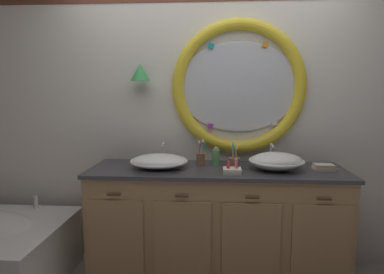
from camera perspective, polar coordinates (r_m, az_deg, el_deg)
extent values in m
cube|color=silver|center=(2.97, 3.20, 3.37)|extent=(6.40, 0.08, 2.60)
ellipsoid|color=silver|center=(2.91, 7.95, 8.48)|extent=(1.04, 0.02, 0.77)
torus|color=yellow|center=(2.91, 7.95, 8.48)|extent=(1.15, 0.10, 1.15)
cube|color=orange|center=(2.98, 18.12, 8.59)|extent=(0.05, 0.01, 0.05)
cube|color=orange|center=(2.95, 12.38, 15.20)|extent=(0.05, 0.01, 0.05)
cube|color=teal|center=(2.92, 3.26, 15.27)|extent=(0.05, 0.01, 0.05)
cube|color=yellow|center=(2.91, -2.43, 8.95)|extent=(0.05, 0.01, 0.05)
cube|color=purple|center=(2.91, 3.07, 1.85)|extent=(0.05, 0.01, 0.05)
cube|color=silver|center=(2.95, 13.90, 2.33)|extent=(0.05, 0.01, 0.05)
cylinder|color=#4C3823|center=(2.95, -8.64, 11.18)|extent=(0.02, 0.09, 0.02)
cone|color=green|center=(2.90, -8.85, 10.84)|extent=(0.17, 0.17, 0.14)
cube|color=tan|center=(2.84, 4.17, -14.71)|extent=(1.99, 0.60, 0.89)
cube|color=#38383D|center=(2.69, 4.27, -5.64)|extent=(2.03, 0.64, 0.03)
cube|color=#38383D|center=(2.99, 4.24, -5.74)|extent=(1.99, 0.02, 0.11)
cube|color=tan|center=(2.67, -12.88, -17.38)|extent=(0.42, 0.02, 0.68)
cylinder|color=#422D1E|center=(2.52, -13.22, -9.61)|extent=(0.10, 0.01, 0.01)
cube|color=tan|center=(2.58, -1.66, -18.14)|extent=(0.42, 0.02, 0.68)
cylinder|color=#422D1E|center=(2.43, -1.73, -10.12)|extent=(0.10, 0.01, 0.01)
cube|color=tan|center=(2.58, 10.00, -18.23)|extent=(0.42, 0.02, 0.68)
cylinder|color=#422D1E|center=(2.43, 10.25, -10.22)|extent=(0.10, 0.01, 0.01)
cube|color=tan|center=(2.68, 21.19, -17.65)|extent=(0.42, 0.02, 0.68)
cylinder|color=#422D1E|center=(2.53, 21.71, -9.91)|extent=(0.10, 0.01, 0.01)
cylinder|color=silver|center=(3.33, -25.15, -10.06)|extent=(0.04, 0.04, 0.11)
ellipsoid|color=white|center=(2.69, -5.65, -4.13)|extent=(0.44, 0.34, 0.11)
torus|color=white|center=(2.68, -5.65, -4.07)|extent=(0.46, 0.46, 0.02)
cylinder|color=silver|center=(2.68, -5.65, -4.07)|extent=(0.03, 0.03, 0.01)
ellipsoid|color=white|center=(2.69, 14.22, -4.04)|extent=(0.41, 0.32, 0.14)
torus|color=white|center=(2.69, 14.22, -3.96)|extent=(0.43, 0.43, 0.02)
cylinder|color=silver|center=(2.69, 14.22, -3.96)|extent=(0.03, 0.03, 0.01)
cylinder|color=silver|center=(2.94, -4.80, -3.99)|extent=(0.05, 0.05, 0.02)
cylinder|color=silver|center=(2.93, -4.82, -2.49)|extent=(0.02, 0.02, 0.14)
sphere|color=silver|center=(2.91, -4.84, -1.17)|extent=(0.03, 0.03, 0.03)
cylinder|color=silver|center=(2.87, -4.98, -1.32)|extent=(0.02, 0.10, 0.02)
cylinder|color=silver|center=(2.95, -6.32, -3.58)|extent=(0.04, 0.04, 0.06)
cylinder|color=silver|center=(2.93, -3.28, -3.64)|extent=(0.04, 0.04, 0.06)
cube|color=silver|center=(2.94, -6.33, -2.93)|extent=(0.05, 0.01, 0.01)
cube|color=silver|center=(2.92, -3.29, -2.98)|extent=(0.05, 0.01, 0.01)
cylinder|color=silver|center=(2.95, 13.31, -4.16)|extent=(0.05, 0.05, 0.02)
cylinder|color=silver|center=(2.93, 13.36, -2.62)|extent=(0.02, 0.02, 0.14)
sphere|color=silver|center=(2.92, 13.40, -1.26)|extent=(0.03, 0.03, 0.03)
cylinder|color=silver|center=(2.86, 13.58, -1.43)|extent=(0.02, 0.11, 0.02)
cylinder|color=silver|center=(2.93, 11.80, -3.78)|extent=(0.04, 0.04, 0.06)
cylinder|color=silver|center=(2.96, 14.83, -3.77)|extent=(0.04, 0.04, 0.06)
cube|color=silver|center=(2.92, 11.82, -3.12)|extent=(0.05, 0.01, 0.01)
cube|color=silver|center=(2.95, 14.86, -3.13)|extent=(0.05, 0.01, 0.01)
cylinder|color=#996647|center=(2.76, 1.48, -3.86)|extent=(0.07, 0.07, 0.10)
torus|color=#996647|center=(2.75, 1.48, -2.80)|extent=(0.08, 0.08, 0.01)
cylinder|color=#19ADB2|center=(2.75, 1.83, -2.79)|extent=(0.04, 0.03, 0.19)
cube|color=white|center=(2.73, 1.84, -0.64)|extent=(0.02, 0.03, 0.03)
cylinder|color=purple|center=(2.75, 1.23, -2.85)|extent=(0.03, 0.04, 0.18)
cube|color=white|center=(2.74, 1.23, -0.80)|extent=(0.02, 0.03, 0.03)
cylinder|color=#996647|center=(2.67, 7.20, -4.52)|extent=(0.09, 0.09, 0.09)
torus|color=#996647|center=(2.66, 7.21, -3.61)|extent=(0.09, 0.09, 0.01)
cylinder|color=orange|center=(2.65, 7.62, -3.61)|extent=(0.03, 0.03, 0.15)
cube|color=white|center=(2.64, 7.66, -1.76)|extent=(0.02, 0.02, 0.03)
cylinder|color=pink|center=(2.67, 6.96, -3.43)|extent=(0.01, 0.04, 0.16)
cube|color=white|center=(2.66, 6.99, -1.50)|extent=(0.02, 0.02, 0.03)
cylinder|color=#19ADB2|center=(2.63, 7.11, -3.28)|extent=(0.02, 0.03, 0.19)
cube|color=white|center=(2.61, 7.15, -1.00)|extent=(0.02, 0.02, 0.02)
cylinder|color=#6BAD66|center=(2.79, 4.12, -3.49)|extent=(0.06, 0.06, 0.13)
cylinder|color=silver|center=(2.78, 4.13, -1.98)|extent=(0.04, 0.04, 0.02)
cylinder|color=silver|center=(2.76, 4.14, -1.75)|extent=(0.01, 0.04, 0.01)
cube|color=beige|center=(2.80, 21.57, -5.07)|extent=(0.16, 0.11, 0.02)
cube|color=beige|center=(2.80, 21.59, -4.59)|extent=(0.15, 0.11, 0.02)
cube|color=beige|center=(2.50, 6.87, -5.83)|extent=(0.13, 0.12, 0.04)
cylinder|color=#E0383D|center=(2.49, 6.20, -4.75)|extent=(0.02, 0.02, 0.05)
cylinder|color=pink|center=(2.49, 7.58, -4.59)|extent=(0.02, 0.02, 0.07)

